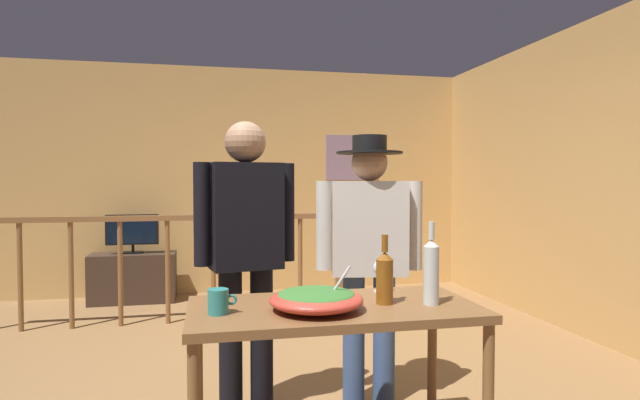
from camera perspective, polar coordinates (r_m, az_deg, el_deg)
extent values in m
cube|color=tan|center=(6.33, -8.22, 2.15)|extent=(5.44, 0.10, 2.67)
cube|color=tan|center=(5.08, 26.20, 1.98)|extent=(0.10, 4.98, 2.67)
cube|color=gray|center=(6.50, 3.50, 4.66)|extent=(0.65, 0.03, 0.56)
cylinder|color=brown|center=(5.31, -30.05, -7.35)|extent=(0.04, 0.04, 0.96)
cylinder|color=brown|center=(5.20, -25.65, -7.48)|extent=(0.04, 0.04, 0.96)
cylinder|color=brown|center=(5.12, -21.08, -7.57)|extent=(0.04, 0.04, 0.96)
cylinder|color=brown|center=(5.07, -16.38, -7.60)|extent=(0.04, 0.04, 0.96)
cylinder|color=brown|center=(5.05, -11.63, -7.59)|extent=(0.04, 0.04, 0.96)
cylinder|color=brown|center=(5.07, -6.88, -7.53)|extent=(0.04, 0.04, 0.96)
cylinder|color=brown|center=(5.12, -2.19, -7.41)|extent=(0.04, 0.04, 0.96)
cylinder|color=brown|center=(5.21, 2.36, -7.26)|extent=(0.04, 0.04, 0.96)
cube|color=brown|center=(5.01, -16.44, -1.90)|extent=(3.41, 0.07, 0.05)
cube|color=brown|center=(5.20, 2.36, -6.71)|extent=(0.10, 0.10, 1.06)
cube|color=#38281E|center=(6.12, -19.81, -8.00)|extent=(0.90, 0.40, 0.53)
cube|color=black|center=(6.08, -19.84, -5.44)|extent=(0.20, 0.12, 0.02)
cylinder|color=black|center=(6.07, -19.85, -4.97)|extent=(0.03, 0.03, 0.08)
cube|color=black|center=(6.02, -19.91, -3.07)|extent=(0.55, 0.06, 0.33)
cube|color=black|center=(5.99, -19.95, -3.09)|extent=(0.51, 0.01, 0.30)
cube|color=brown|center=(2.45, 1.51, -11.91)|extent=(1.32, 0.66, 0.04)
cylinder|color=brown|center=(2.78, -13.28, -18.39)|extent=(0.05, 0.05, 0.71)
cylinder|color=brown|center=(3.01, 12.21, -16.70)|extent=(0.05, 0.05, 0.71)
ellipsoid|color=#CC3D2D|center=(2.34, -0.42, -10.91)|extent=(0.42, 0.42, 0.09)
ellipsoid|color=#38702D|center=(2.33, -0.42, -10.30)|extent=(0.34, 0.34, 0.04)
cylinder|color=silver|center=(2.35, 1.61, -9.80)|extent=(0.15, 0.01, 0.21)
cylinder|color=silver|center=(2.74, 6.64, -9.92)|extent=(0.07, 0.07, 0.01)
cylinder|color=silver|center=(2.73, 6.64, -8.98)|extent=(0.01, 0.01, 0.08)
ellipsoid|color=silver|center=(2.72, 6.65, -7.41)|extent=(0.07, 0.07, 0.08)
cylinder|color=silver|center=(2.48, 12.11, -8.11)|extent=(0.07, 0.07, 0.27)
cone|color=silver|center=(2.46, 12.14, -4.64)|extent=(0.07, 0.07, 0.03)
cylinder|color=silver|center=(2.45, 12.15, -3.30)|extent=(0.03, 0.03, 0.08)
cylinder|color=brown|center=(2.47, 7.11, -8.89)|extent=(0.08, 0.08, 0.21)
cone|color=brown|center=(2.44, 7.12, -6.09)|extent=(0.08, 0.08, 0.04)
cylinder|color=brown|center=(2.44, 7.13, -4.73)|extent=(0.03, 0.03, 0.08)
cylinder|color=teal|center=(2.31, -11.12, -10.89)|extent=(0.09, 0.09, 0.11)
torus|color=teal|center=(2.31, -9.70, -10.74)|extent=(0.05, 0.01, 0.05)
cylinder|color=black|center=(3.09, -6.42, -15.02)|extent=(0.13, 0.13, 0.84)
cylinder|color=black|center=(3.04, -9.79, -15.30)|extent=(0.13, 0.13, 0.84)
cube|color=black|center=(2.93, -8.16, -1.72)|extent=(0.42, 0.29, 0.59)
cylinder|color=black|center=(3.00, -3.68, -1.33)|extent=(0.09, 0.09, 0.56)
cylinder|color=black|center=(2.88, -12.84, -1.53)|extent=(0.09, 0.09, 0.56)
sphere|color=#A37556|center=(2.93, -8.20, 6.31)|extent=(0.23, 0.23, 0.23)
cylinder|color=#3D5684|center=(3.21, 7.04, -14.90)|extent=(0.13, 0.13, 0.78)
cylinder|color=#3D5684|center=(3.19, 3.72, -14.99)|extent=(0.13, 0.13, 0.78)
cube|color=beige|center=(3.07, 5.43, -3.04)|extent=(0.47, 0.30, 0.55)
cylinder|color=beige|center=(3.11, 10.35, -2.75)|extent=(0.09, 0.09, 0.52)
cylinder|color=beige|center=(3.05, 0.41, -2.80)|extent=(0.09, 0.09, 0.52)
sphere|color=tan|center=(3.06, 5.45, 4.09)|extent=(0.21, 0.21, 0.21)
cylinder|color=black|center=(3.06, 5.45, 5.19)|extent=(0.39, 0.39, 0.01)
cylinder|color=black|center=(3.07, 5.46, 6.12)|extent=(0.20, 0.20, 0.10)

